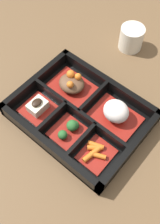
{
  "coord_description": "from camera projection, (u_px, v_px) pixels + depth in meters",
  "views": [
    {
      "loc": [
        0.2,
        -0.24,
        0.54
      ],
      "look_at": [
        0.0,
        0.0,
        0.03
      ],
      "focal_mm": 42.0,
      "sensor_mm": 36.0,
      "label": 1
    }
  ],
  "objects": [
    {
      "name": "ground_plane",
      "position": [
        80.0,
        117.0,
        0.63
      ],
      "size": [
        3.0,
        3.0,
        0.0
      ],
      "primitive_type": "plane",
      "color": "brown"
    },
    {
      "name": "bento_rim",
      "position": [
        79.0,
        114.0,
        0.61
      ],
      "size": [
        0.3,
        0.23,
        0.04
      ],
      "color": "black",
      "rests_on": "ground_plane"
    },
    {
      "name": "bowl_greens",
      "position": [
        69.0,
        129.0,
        0.59
      ],
      "size": [
        0.07,
        0.07,
        0.03
      ],
      "color": "maroon",
      "rests_on": "bento_base"
    },
    {
      "name": "bowl_tofu",
      "position": [
        38.0,
        107.0,
        0.62
      ],
      "size": [
        0.08,
        0.07,
        0.04
      ],
      "color": "maroon",
      "rests_on": "bento_base"
    },
    {
      "name": "tea_cup",
      "position": [
        131.0,
        38.0,
        0.72
      ],
      "size": [
        0.07,
        0.07,
        0.07
      ],
      "color": "beige",
      "rests_on": "ground_plane"
    },
    {
      "name": "bowl_rice",
      "position": [
        116.0,
        113.0,
        0.59
      ],
      "size": [
        0.11,
        0.09,
        0.06
      ],
      "color": "maroon",
      "rests_on": "bento_base"
    },
    {
      "name": "bowl_carrots",
      "position": [
        96.0,
        153.0,
        0.56
      ],
      "size": [
        0.06,
        0.07,
        0.02
      ],
      "color": "maroon",
      "rests_on": "bento_base"
    },
    {
      "name": "bento_base",
      "position": [
        80.0,
        116.0,
        0.62
      ],
      "size": [
        0.3,
        0.23,
        0.01
      ],
      "color": "black",
      "rests_on": "ground_plane"
    },
    {
      "name": "bowl_stew",
      "position": [
        72.0,
        84.0,
        0.64
      ],
      "size": [
        0.11,
        0.09,
        0.05
      ],
      "color": "maroon",
      "rests_on": "bento_base"
    }
  ]
}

